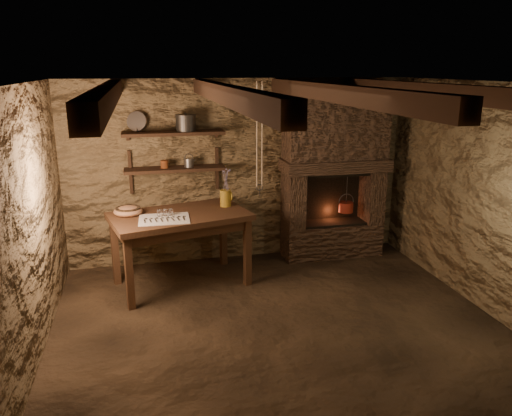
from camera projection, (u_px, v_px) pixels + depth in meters
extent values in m
plane|color=black|center=(278.00, 326.00, 5.07)|extent=(4.50, 4.50, 0.00)
cube|color=brown|center=(239.00, 171.00, 6.62)|extent=(4.50, 0.04, 2.40)
cube|color=brown|center=(374.00, 309.00, 2.87)|extent=(4.50, 0.04, 2.40)
cube|color=brown|center=(26.00, 230.00, 4.25)|extent=(0.04, 4.00, 2.40)
cube|color=brown|center=(486.00, 199.00, 5.23)|extent=(0.04, 4.00, 2.40)
cube|color=black|center=(282.00, 83.00, 4.41)|extent=(4.50, 4.00, 0.04)
cube|color=black|center=(107.00, 96.00, 4.11)|extent=(0.14, 3.95, 0.16)
cube|color=black|center=(226.00, 94.00, 4.33)|extent=(0.14, 3.95, 0.16)
cube|color=black|center=(334.00, 93.00, 4.55)|extent=(0.14, 3.95, 0.16)
cube|color=black|center=(433.00, 92.00, 4.77)|extent=(0.14, 3.95, 0.16)
cube|color=black|center=(175.00, 169.00, 6.25)|extent=(1.25, 0.30, 0.04)
cube|color=black|center=(173.00, 133.00, 6.13)|extent=(1.25, 0.30, 0.04)
cube|color=#39271C|center=(331.00, 239.00, 6.94)|extent=(1.35, 0.45, 0.45)
cube|color=#39271C|center=(293.00, 200.00, 6.65)|extent=(0.23, 0.45, 0.75)
cube|color=#39271C|center=(371.00, 195.00, 6.89)|extent=(0.23, 0.45, 0.75)
cube|color=#39271C|center=(335.00, 165.00, 6.62)|extent=(1.43, 0.51, 0.16)
cube|color=#39271C|center=(336.00, 123.00, 6.50)|extent=(1.35, 0.45, 0.94)
cube|color=black|center=(328.00, 194.00, 6.95)|extent=(0.90, 0.06, 0.75)
cube|color=#372113|center=(180.00, 216.00, 5.81)|extent=(1.72, 1.23, 0.07)
cube|color=#372113|center=(180.00, 225.00, 5.84)|extent=(1.56, 1.07, 0.11)
cube|color=white|center=(164.00, 219.00, 5.59)|extent=(0.58, 0.47, 0.01)
cylinder|color=#AE8721|center=(226.00, 198.00, 6.09)|extent=(0.17, 0.17, 0.20)
torus|color=#AE8721|center=(231.00, 196.00, 6.10)|extent=(0.02, 0.11, 0.11)
ellipsoid|color=#A06945|center=(128.00, 211.00, 5.76)|extent=(0.41, 0.41, 0.12)
cylinder|color=#2F2D2A|center=(186.00, 124.00, 6.13)|extent=(0.29, 0.29, 0.18)
cylinder|color=gray|center=(137.00, 121.00, 6.09)|extent=(0.27, 0.19, 0.24)
cylinder|color=#622C13|center=(165.00, 164.00, 6.21)|extent=(0.12, 0.12, 0.10)
cylinder|color=maroon|center=(346.00, 207.00, 6.81)|extent=(0.22, 0.22, 0.14)
torus|color=#2F2D2A|center=(346.00, 201.00, 6.78)|extent=(0.22, 0.01, 0.22)
cylinder|color=#2F2D2A|center=(347.00, 189.00, 6.74)|extent=(0.01, 0.01, 0.44)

